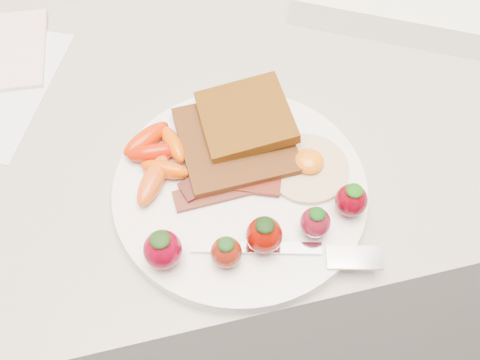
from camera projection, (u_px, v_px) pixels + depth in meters
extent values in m
cube|color=gray|center=(224.00, 244.00, 1.05)|extent=(2.00, 0.60, 0.90)
cylinder|color=white|center=(240.00, 190.00, 0.57)|extent=(0.27, 0.27, 0.02)
cube|color=#472410|center=(236.00, 141.00, 0.59)|extent=(0.12, 0.12, 0.01)
cube|color=#3D2309|center=(245.00, 117.00, 0.59)|extent=(0.10, 0.10, 0.02)
cylinder|color=beige|center=(307.00, 168.00, 0.57)|extent=(0.10, 0.10, 0.01)
ellipsoid|color=orange|center=(309.00, 161.00, 0.57)|extent=(0.04, 0.04, 0.02)
cube|color=#470C10|center=(221.00, 191.00, 0.56)|extent=(0.10, 0.03, 0.00)
cube|color=#4C1409|center=(234.00, 181.00, 0.56)|extent=(0.10, 0.06, 0.00)
cube|color=black|center=(224.00, 174.00, 0.56)|extent=(0.10, 0.05, 0.00)
ellipsoid|color=#B91700|center=(153.00, 153.00, 0.58)|extent=(0.06, 0.02, 0.02)
ellipsoid|color=#DB4800|center=(165.00, 169.00, 0.56)|extent=(0.06, 0.04, 0.02)
ellipsoid|color=#D04B12|center=(153.00, 180.00, 0.56)|extent=(0.05, 0.07, 0.02)
ellipsoid|color=#E64F00|center=(173.00, 144.00, 0.58)|extent=(0.03, 0.06, 0.02)
ellipsoid|color=red|center=(146.00, 139.00, 0.59)|extent=(0.06, 0.05, 0.02)
ellipsoid|color=maroon|center=(163.00, 250.00, 0.50)|extent=(0.04, 0.04, 0.04)
ellipsoid|color=black|center=(160.00, 239.00, 0.48)|extent=(0.02, 0.02, 0.01)
ellipsoid|color=maroon|center=(226.00, 252.00, 0.50)|extent=(0.03, 0.03, 0.03)
ellipsoid|color=#133910|center=(226.00, 244.00, 0.49)|extent=(0.02, 0.02, 0.01)
ellipsoid|color=#770700|center=(264.00, 235.00, 0.51)|extent=(0.04, 0.04, 0.04)
ellipsoid|color=black|center=(265.00, 225.00, 0.49)|extent=(0.02, 0.02, 0.01)
ellipsoid|color=maroon|center=(315.00, 223.00, 0.52)|extent=(0.03, 0.03, 0.03)
ellipsoid|color=#0C3D0A|center=(317.00, 214.00, 0.51)|extent=(0.02, 0.02, 0.01)
ellipsoid|color=#60000C|center=(351.00, 200.00, 0.53)|extent=(0.03, 0.03, 0.04)
ellipsoid|color=#144D09|center=(355.00, 191.00, 0.52)|extent=(0.02, 0.02, 0.01)
cube|color=silver|center=(256.00, 247.00, 0.52)|extent=(0.13, 0.04, 0.00)
cube|color=white|center=(354.00, 257.00, 0.52)|extent=(0.06, 0.04, 0.00)
cube|color=silver|center=(7.00, 50.00, 0.69)|extent=(0.11, 0.15, 0.01)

